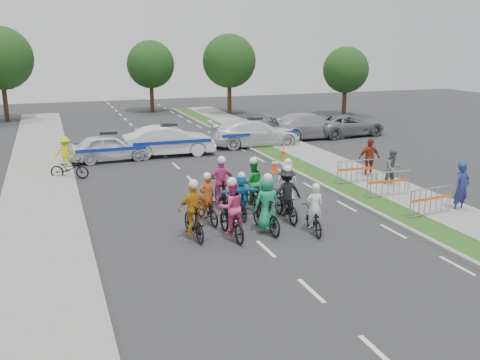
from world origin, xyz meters
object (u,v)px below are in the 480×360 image
object	(u,v)px
spectator_2	(369,158)
barrier_0	(431,203)
marshal_hiviz	(65,152)
tree_4	(151,64)
cone_0	(275,165)
parked_bike	(70,169)
rider_3	(194,216)
tree_1	(229,61)
rider_6	(207,206)
barrier_2	(357,172)
tree_2	(346,70)
spectator_1	(393,168)
police_car_2	(255,133)
civilian_sedan	(309,126)
barrier_1	(388,185)
civilian_suv	(348,125)
spectator_0	(462,188)
rider_9	(221,189)
police_car_0	(109,148)
rider_8	(252,189)
rider_0	(314,216)
tree_3	(1,58)
rider_7	(286,190)
rider_2	(231,216)
police_car_1	(169,141)
rider_4	(286,199)
cone_1	(283,152)
rider_5	(241,199)

from	to	relation	value
spectator_2	barrier_0	distance (m)	5.86
marshal_hiviz	tree_4	distance (m)	22.40
cone_0	parked_bike	distance (m)	9.65
rider_3	tree_1	bearing A→B (deg)	-114.29
rider_6	barrier_2	world-z (taller)	rider_6
tree_2	spectator_1	bearing A→B (deg)	-115.41
police_car_2	civilian_sedan	size ratio (longest dim) A/B	0.97
civilian_sedan	barrier_1	distance (m)	13.91
civilian_suv	spectator_0	world-z (taller)	spectator_0
rider_9	police_car_0	size ratio (longest dim) A/B	0.49
rider_6	spectator_1	distance (m)	9.11
tree_1	police_car_0	bearing A→B (deg)	-127.59
marshal_hiviz	tree_1	world-z (taller)	tree_1
rider_8	civilian_sedan	xyz separation A→B (m)	(8.94, 12.85, 0.09)
rider_0	cone_0	size ratio (longest dim) A/B	2.53
spectator_2	tree_2	distance (m)	22.15
spectator_0	parked_bike	size ratio (longest dim) A/B	1.06
barrier_0	tree_3	bearing A→B (deg)	116.71
rider_6	rider_7	xyz separation A→B (m)	(3.18, 0.32, 0.17)
rider_0	rider_2	bearing A→B (deg)	2.02
rider_7	police_car_1	world-z (taller)	rider_7
rider_6	rider_8	distance (m)	2.33
rider_4	barrier_1	xyz separation A→B (m)	(4.98, 1.04, -0.21)
tree_4	barrier_0	bearing A→B (deg)	-83.64
rider_8	civilian_sedan	bearing A→B (deg)	-117.18
civilian_suv	cone_1	distance (m)	8.75
tree_4	marshal_hiviz	bearing A→B (deg)	-111.96
rider_0	tree_3	world-z (taller)	tree_3
barrier_0	tree_4	bearing A→B (deg)	96.36
barrier_0	parked_bike	distance (m)	15.76
rider_3	tree_1	world-z (taller)	tree_1
police_car_0	spectator_0	xyz separation A→B (m)	(11.18, -13.45, 0.24)
civilian_sedan	civilian_suv	size ratio (longest dim) A/B	1.10
rider_0	rider_9	size ratio (longest dim) A/B	0.86
civilian_sedan	tree_1	distance (m)	13.69
rider_8	cone_1	distance (m)	9.13
rider_5	rider_8	xyz separation A→B (m)	(0.82, 0.98, 0.00)
rider_2	rider_4	bearing A→B (deg)	-158.69
rider_0	marshal_hiviz	distance (m)	14.62
spectator_2	tree_2	world-z (taller)	tree_2
rider_8	police_car_0	xyz separation A→B (m)	(-4.12, 10.37, -0.03)
civilian_suv	barrier_0	size ratio (longest dim) A/B	2.59
rider_0	cone_1	xyz separation A→B (m)	(3.86, 10.96, -0.23)
rider_0	police_car_1	distance (m)	13.95
police_car_1	police_car_2	bearing A→B (deg)	-78.31
civilian_sedan	cone_1	xyz separation A→B (m)	(-4.14, -5.09, -0.49)
rider_3	rider_4	bearing A→B (deg)	-172.01
cone_0	tree_3	xyz separation A→B (m)	(-13.24, 22.90, 4.55)
police_car_0	police_car_2	distance (m)	8.84
rider_7	spectator_2	distance (m)	6.50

